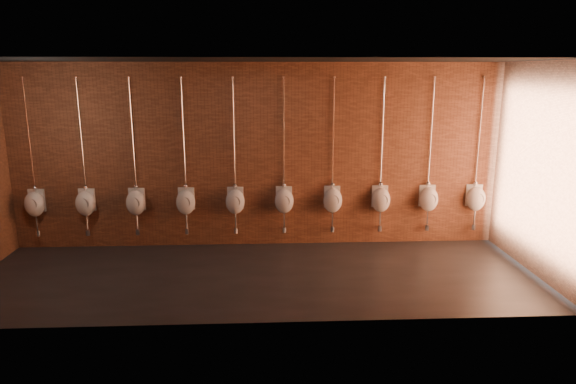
# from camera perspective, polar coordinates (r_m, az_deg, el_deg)

# --- Properties ---
(ground) EXTENTS (8.50, 8.50, 0.00)m
(ground) POSITION_cam_1_polar(r_m,az_deg,el_deg) (7.95, -3.34, -9.29)
(ground) COLOR black
(ground) RESTS_ON ground
(room_shell) EXTENTS (8.54, 3.04, 3.22)m
(room_shell) POSITION_cam_1_polar(r_m,az_deg,el_deg) (7.42, -3.55, 5.22)
(room_shell) COLOR black
(room_shell) RESTS_ON ground
(urinal_0) EXTENTS (0.37, 0.33, 2.71)m
(urinal_0) POSITION_cam_1_polar(r_m,az_deg,el_deg) (9.82, -26.32, -1.08)
(urinal_0) COLOR white
(urinal_0) RESTS_ON ground
(urinal_1) EXTENTS (0.37, 0.33, 2.71)m
(urinal_1) POSITION_cam_1_polar(r_m,az_deg,el_deg) (9.51, -21.58, -1.05)
(urinal_1) COLOR white
(urinal_1) RESTS_ON ground
(urinal_2) EXTENTS (0.37, 0.33, 2.71)m
(urinal_2) POSITION_cam_1_polar(r_m,az_deg,el_deg) (9.27, -16.55, -1.02)
(urinal_2) COLOR white
(urinal_2) RESTS_ON ground
(urinal_3) EXTENTS (0.37, 0.33, 2.71)m
(urinal_3) POSITION_cam_1_polar(r_m,az_deg,el_deg) (9.10, -11.30, -0.98)
(urinal_3) COLOR white
(urinal_3) RESTS_ON ground
(urinal_4) EXTENTS (0.37, 0.33, 2.71)m
(urinal_4) POSITION_cam_1_polar(r_m,az_deg,el_deg) (9.02, -5.89, -0.93)
(urinal_4) COLOR white
(urinal_4) RESTS_ON ground
(urinal_5) EXTENTS (0.37, 0.33, 2.71)m
(urinal_5) POSITION_cam_1_polar(r_m,az_deg,el_deg) (9.01, -0.43, -0.87)
(urinal_5) COLOR white
(urinal_5) RESTS_ON ground
(urinal_6) EXTENTS (0.37, 0.33, 2.71)m
(urinal_6) POSITION_cam_1_polar(r_m,az_deg,el_deg) (9.08, 4.99, -0.80)
(urinal_6) COLOR white
(urinal_6) RESTS_ON ground
(urinal_7) EXTENTS (0.37, 0.33, 2.71)m
(urinal_7) POSITION_cam_1_polar(r_m,az_deg,el_deg) (9.24, 10.27, -0.73)
(urinal_7) COLOR white
(urinal_7) RESTS_ON ground
(urinal_8) EXTENTS (0.37, 0.33, 2.71)m
(urinal_8) POSITION_cam_1_polar(r_m,az_deg,el_deg) (9.47, 15.34, -0.65)
(urinal_8) COLOR white
(urinal_8) RESTS_ON ground
(urinal_9) EXTENTS (0.37, 0.33, 2.71)m
(urinal_9) POSITION_cam_1_polar(r_m,az_deg,el_deg) (9.77, 20.14, -0.57)
(urinal_9) COLOR white
(urinal_9) RESTS_ON ground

